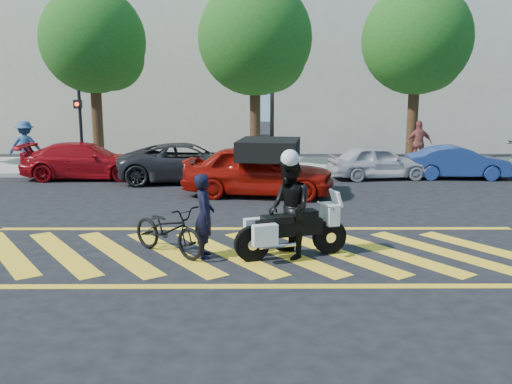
{
  "coord_description": "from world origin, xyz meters",
  "views": [
    {
      "loc": [
        -0.06,
        -10.47,
        3.24
      ],
      "look_at": [
        -0.01,
        1.03,
        1.05
      ],
      "focal_mm": 38.0,
      "sensor_mm": 36.0,
      "label": 1
    }
  ],
  "objects_px": {
    "police_motorcycle": "(290,230)",
    "parked_mid_left": "(189,162)",
    "parked_mid_right": "(378,162)",
    "bicycle": "(168,230)",
    "red_convertible": "(258,171)",
    "officer_moto": "(289,208)",
    "parked_left": "(86,161)",
    "officer_bike": "(204,216)",
    "parked_right": "(458,162)"
  },
  "relations": [
    {
      "from": "red_convertible",
      "to": "parked_left",
      "type": "distance_m",
      "value": 7.07
    },
    {
      "from": "bicycle",
      "to": "red_convertible",
      "type": "relative_size",
      "value": 0.42
    },
    {
      "from": "officer_moto",
      "to": "parked_mid_right",
      "type": "relative_size",
      "value": 0.54
    },
    {
      "from": "bicycle",
      "to": "police_motorcycle",
      "type": "bearing_deg",
      "value": -55.65
    },
    {
      "from": "parked_mid_right",
      "to": "parked_mid_left",
      "type": "bearing_deg",
      "value": 87.49
    },
    {
      "from": "police_motorcycle",
      "to": "officer_moto",
      "type": "xyz_separation_m",
      "value": [
        -0.02,
        0.01,
        0.42
      ]
    },
    {
      "from": "police_motorcycle",
      "to": "parked_mid_left",
      "type": "distance_m",
      "value": 9.39
    },
    {
      "from": "parked_mid_left",
      "to": "parked_right",
      "type": "height_order",
      "value": "parked_mid_left"
    },
    {
      "from": "officer_moto",
      "to": "red_convertible",
      "type": "bearing_deg",
      "value": 167.14
    },
    {
      "from": "police_motorcycle",
      "to": "parked_mid_right",
      "type": "height_order",
      "value": "parked_mid_right"
    },
    {
      "from": "officer_bike",
      "to": "red_convertible",
      "type": "xyz_separation_m",
      "value": [
        1.1,
        6.2,
        -0.04
      ]
    },
    {
      "from": "parked_left",
      "to": "parked_right",
      "type": "distance_m",
      "value": 13.64
    },
    {
      "from": "bicycle",
      "to": "red_convertible",
      "type": "xyz_separation_m",
      "value": [
        1.84,
        6.03,
        0.28
      ]
    },
    {
      "from": "parked_mid_right",
      "to": "bicycle",
      "type": "bearing_deg",
      "value": 138.7
    },
    {
      "from": "parked_left",
      "to": "parked_mid_left",
      "type": "relative_size",
      "value": 0.93
    },
    {
      "from": "officer_bike",
      "to": "officer_moto",
      "type": "height_order",
      "value": "officer_moto"
    },
    {
      "from": "bicycle",
      "to": "parked_left",
      "type": "distance_m",
      "value": 10.29
    },
    {
      "from": "bicycle",
      "to": "officer_moto",
      "type": "relative_size",
      "value": 0.98
    },
    {
      "from": "parked_mid_right",
      "to": "parked_right",
      "type": "height_order",
      "value": "parked_mid_right"
    },
    {
      "from": "police_motorcycle",
      "to": "parked_mid_left",
      "type": "xyz_separation_m",
      "value": [
        -3.01,
        8.9,
        0.13
      ]
    },
    {
      "from": "parked_left",
      "to": "parked_right",
      "type": "relative_size",
      "value": 1.26
    },
    {
      "from": "bicycle",
      "to": "police_motorcycle",
      "type": "distance_m",
      "value": 2.41
    },
    {
      "from": "police_motorcycle",
      "to": "parked_mid_left",
      "type": "relative_size",
      "value": 0.46
    },
    {
      "from": "parked_right",
      "to": "parked_left",
      "type": "bearing_deg",
      "value": 93.37
    },
    {
      "from": "officer_moto",
      "to": "parked_mid_left",
      "type": "bearing_deg",
      "value": -179.24
    },
    {
      "from": "police_motorcycle",
      "to": "parked_right",
      "type": "height_order",
      "value": "parked_right"
    },
    {
      "from": "parked_right",
      "to": "bicycle",
      "type": "bearing_deg",
      "value": 138.62
    },
    {
      "from": "officer_bike",
      "to": "police_motorcycle",
      "type": "xyz_separation_m",
      "value": [
        1.66,
        -0.06,
        -0.27
      ]
    },
    {
      "from": "red_convertible",
      "to": "parked_right",
      "type": "xyz_separation_m",
      "value": [
        7.36,
        3.25,
        -0.19
      ]
    },
    {
      "from": "police_motorcycle",
      "to": "red_convertible",
      "type": "relative_size",
      "value": 0.49
    },
    {
      "from": "bicycle",
      "to": "parked_left",
      "type": "height_order",
      "value": "parked_left"
    },
    {
      "from": "officer_moto",
      "to": "parked_mid_right",
      "type": "distance_m",
      "value": 10.22
    },
    {
      "from": "officer_moto",
      "to": "parked_left",
      "type": "distance_m",
      "value": 11.7
    },
    {
      "from": "bicycle",
      "to": "parked_mid_right",
      "type": "relative_size",
      "value": 0.52
    },
    {
      "from": "officer_moto",
      "to": "police_motorcycle",
      "type": "bearing_deg",
      "value": 38.73
    },
    {
      "from": "officer_moto",
      "to": "parked_right",
      "type": "relative_size",
      "value": 0.54
    },
    {
      "from": "officer_bike",
      "to": "parked_right",
      "type": "xyz_separation_m",
      "value": [
        8.46,
        9.44,
        -0.23
      ]
    },
    {
      "from": "parked_mid_left",
      "to": "parked_left",
      "type": "bearing_deg",
      "value": 75.73
    },
    {
      "from": "officer_bike",
      "to": "officer_moto",
      "type": "bearing_deg",
      "value": -99.22
    },
    {
      "from": "police_motorcycle",
      "to": "bicycle",
      "type": "bearing_deg",
      "value": 156.76
    },
    {
      "from": "officer_bike",
      "to": "parked_mid_left",
      "type": "height_order",
      "value": "officer_bike"
    },
    {
      "from": "officer_moto",
      "to": "bicycle",
      "type": "bearing_deg",
      "value": -113.01
    },
    {
      "from": "parked_mid_left",
      "to": "parked_right",
      "type": "distance_m",
      "value": 9.82
    },
    {
      "from": "officer_bike",
      "to": "bicycle",
      "type": "height_order",
      "value": "officer_bike"
    },
    {
      "from": "parked_right",
      "to": "parked_mid_left",
      "type": "bearing_deg",
      "value": 96.9
    },
    {
      "from": "police_motorcycle",
      "to": "parked_left",
      "type": "bearing_deg",
      "value": 107.92
    },
    {
      "from": "red_convertible",
      "to": "parked_mid_left",
      "type": "bearing_deg",
      "value": 51.09
    },
    {
      "from": "police_motorcycle",
      "to": "officer_moto",
      "type": "distance_m",
      "value": 0.42
    },
    {
      "from": "bicycle",
      "to": "police_motorcycle",
      "type": "xyz_separation_m",
      "value": [
        2.4,
        -0.23,
        0.05
      ]
    },
    {
      "from": "red_convertible",
      "to": "parked_mid_right",
      "type": "distance_m",
      "value": 5.46
    }
  ]
}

